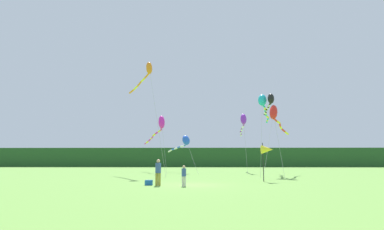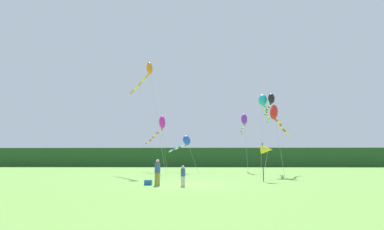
{
  "view_description": "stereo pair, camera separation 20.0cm",
  "coord_description": "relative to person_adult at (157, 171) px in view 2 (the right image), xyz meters",
  "views": [
    {
      "loc": [
        0.47,
        -19.94,
        1.74
      ],
      "look_at": [
        0.0,
        6.0,
        5.74
      ],
      "focal_mm": 26.76,
      "sensor_mm": 36.0,
      "label": 1
    },
    {
      "loc": [
        0.67,
        -19.94,
        1.74
      ],
      "look_at": [
        0.0,
        6.0,
        5.74
      ],
      "focal_mm": 26.76,
      "sensor_mm": 36.0,
      "label": 2
    }
  ],
  "objects": [
    {
      "name": "distant_treeline",
      "position": [
        2.13,
        45.67,
        1.14
      ],
      "size": [
        108.0,
        2.53,
        4.21
      ],
      "primitive_type": "cube",
      "color": "#234C23",
      "rests_on": "ground"
    },
    {
      "name": "kite_purple",
      "position": [
        8.71,
        18.56,
        5.64
      ],
      "size": [
        1.07,
        10.41,
        7.74
      ],
      "color": "#B2B2B2",
      "rests_on": "ground"
    },
    {
      "name": "person_adult",
      "position": [
        0.0,
        0.0,
        0.0
      ],
      "size": [
        0.38,
        0.38,
        1.72
      ],
      "color": "olive",
      "rests_on": "ground"
    },
    {
      "name": "banner_flag_pole",
      "position": [
        8.14,
        3.64,
        1.5
      ],
      "size": [
        0.9,
        0.7,
        3.03
      ],
      "color": "black",
      "rests_on": "ground"
    },
    {
      "name": "person_child",
      "position": [
        1.73,
        -0.5,
        -0.22
      ],
      "size": [
        0.29,
        0.29,
        1.33
      ],
      "color": "silver",
      "rests_on": "ground"
    },
    {
      "name": "kite_blue",
      "position": [
        0.98,
        17.17,
        2.97
      ],
      "size": [
        4.22,
        6.68,
        4.84
      ],
      "color": "#B2B2B2",
      "rests_on": "ground"
    },
    {
      "name": "kite_red",
      "position": [
        10.69,
        10.27,
        5.35
      ],
      "size": [
        5.13,
        8.69,
        7.45
      ],
      "color": "#B2B2B2",
      "rests_on": "ground"
    },
    {
      "name": "kite_magenta",
      "position": [
        -2.22,
        17.21,
        5.07
      ],
      "size": [
        4.29,
        8.78,
        7.31
      ],
      "color": "#B2B2B2",
      "rests_on": "ground"
    },
    {
      "name": "kite_cyan",
      "position": [
        9.97,
        12.18,
        6.96
      ],
      "size": [
        3.07,
        8.81,
        8.9
      ],
      "color": "#B2B2B2",
      "rests_on": "ground"
    },
    {
      "name": "ground_plane",
      "position": [
        2.13,
        0.67,
        -0.96
      ],
      "size": [
        120.0,
        120.0,
        0.0
      ],
      "primitive_type": "plane",
      "color": "#6B9E42"
    },
    {
      "name": "kite_black",
      "position": [
        10.52,
        11.18,
        7.03
      ],
      "size": [
        0.68,
        7.35,
        8.83
      ],
      "color": "#B2B2B2",
      "rests_on": "ground"
    },
    {
      "name": "kite_orange",
      "position": [
        -3.17,
        12.32,
        10.66
      ],
      "size": [
        5.7,
        7.6,
        12.75
      ],
      "color": "#B2B2B2",
      "rests_on": "ground"
    },
    {
      "name": "cooler_box",
      "position": [
        -0.66,
        0.36,
        -0.79
      ],
      "size": [
        0.49,
        0.38,
        0.34
      ],
      "primitive_type": "cube",
      "color": "#1959B2",
      "rests_on": "ground"
    }
  ]
}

